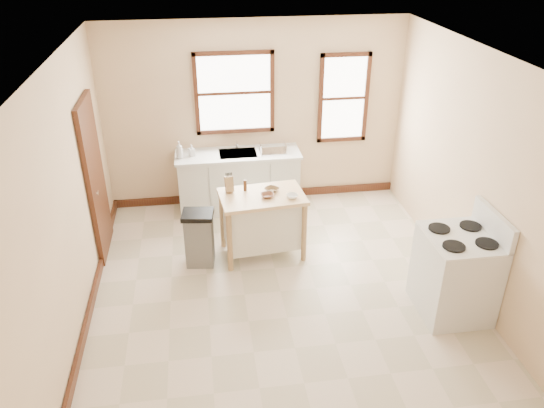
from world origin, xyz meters
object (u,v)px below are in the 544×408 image
Objects in this scene: soap_bottle_a at (179,150)px; bowl_a at (267,195)px; pepper_grinder at (245,185)px; trash_bin at (199,238)px; knife_block at (229,185)px; bowl_b at (272,190)px; dish_rack at (273,149)px; soap_bottle_b at (192,150)px; bowl_c at (292,196)px; kitchen_island at (262,225)px; gas_stove at (457,264)px.

soap_bottle_a is 1.52× the size of bowl_a.
pepper_grinder is (0.84, -1.11, -0.09)m from soap_bottle_a.
trash_bin is at bearing -176.27° from bowl_a.
bowl_a is at bearing -34.61° from knife_block.
bowl_a is 0.97× the size of bowl_b.
knife_block is (-0.74, -1.14, 0.01)m from dish_rack.
soap_bottle_b is 1.03× the size of bowl_a.
trash_bin is (-1.16, -1.42, -0.59)m from dish_rack.
soap_bottle_a is 0.34× the size of trash_bin.
bowl_c is (0.77, -0.30, -0.08)m from knife_block.
kitchen_island is (0.87, -1.32, -0.57)m from soap_bottle_b.
knife_block is at bearing 40.87° from trash_bin.
soap_bottle_a is at bearing 106.31° from trash_bin.
soap_bottle_b is 1.91m from bowl_c.
dish_rack is 0.53× the size of trash_bin.
bowl_c is 1.31m from trash_bin.
bowl_a is 0.32m from bowl_c.
gas_stove is (1.98, -1.48, 0.19)m from kitchen_island.
gas_stove is at bearing -40.41° from bowl_b.
pepper_grinder is at bearing -63.37° from soap_bottle_a.
bowl_c is (1.24, -1.46, -0.10)m from soap_bottle_b.
soap_bottle_a is 1.47× the size of bowl_b.
soap_bottle_b reaches higher than trash_bin.
bowl_b is at bearing 62.64° from bowl_a.
soap_bottle_a is at bearing 110.80° from knife_block.
soap_bottle_b is at bearing 129.45° from bowl_b.
kitchen_island is at bearing 143.30° from gas_stove.
bowl_a is at bearing -112.16° from dish_rack.
kitchen_island is 2.48m from gas_stove.
gas_stove is (1.65, -2.78, -0.34)m from dish_rack.
knife_block reaches higher than bowl_c.
bowl_c is at bearing -26.27° from kitchen_island.
trash_bin is at bearing -156.56° from pepper_grinder.
soap_bottle_a is at bearing 137.84° from gas_stove.
soap_bottle_a reaches higher than knife_block.
gas_stove reaches higher than knife_block.
soap_bottle_b reaches higher than kitchen_island.
soap_bottle_b is 1.17× the size of bowl_c.
pepper_grinder is at bearing -10.82° from knife_block.
soap_bottle_a reaches higher than bowl_b.
soap_bottle_b is 0.87× the size of knife_block.
bowl_a is at bearing -77.99° from soap_bottle_b.
kitchen_island is 0.69m from knife_block.
soap_bottle_b is at bearing 99.09° from trash_bin.
bowl_b reaches higher than bowl_a.
knife_block reaches higher than dish_rack.
trash_bin is at bearing 154.25° from gas_stove.
soap_bottle_a is 1.75m from kitchen_island.
bowl_c reaches higher than bowl_b.
gas_stove is at bearing -36.77° from pepper_grinder.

